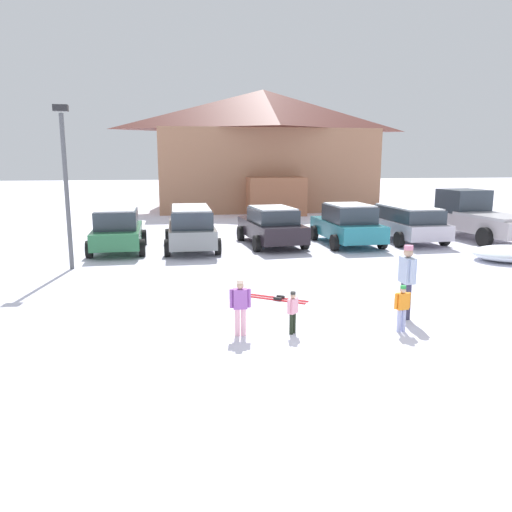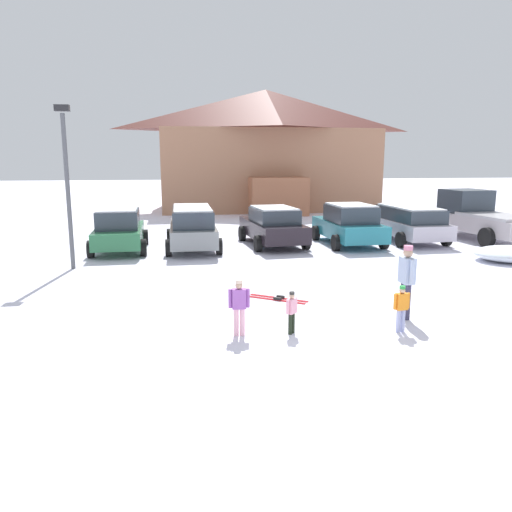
{
  "view_description": "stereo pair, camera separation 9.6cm",
  "coord_description": "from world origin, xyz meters",
  "px_view_note": "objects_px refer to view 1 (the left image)",
  "views": [
    {
      "loc": [
        -2.78,
        -7.33,
        3.54
      ],
      "look_at": [
        -0.79,
        5.21,
        1.06
      ],
      "focal_mm": 35.0,
      "sensor_mm": 36.0,
      "label": 1
    },
    {
      "loc": [
        -2.68,
        -7.35,
        3.54
      ],
      "look_at": [
        -0.79,
        5.21,
        1.06
      ],
      "focal_mm": 35.0,
      "sensor_mm": 36.0,
      "label": 2
    }
  ],
  "objects_px": {
    "parked_teal_hatchback": "(347,224)",
    "skier_child_in_pink_snowsuit": "(293,310)",
    "lamp_post": "(66,178)",
    "parked_silver_wagon": "(407,222)",
    "skier_child_in_purple_jacket": "(240,304)",
    "pickup_truck": "(475,217)",
    "parked_green_coupe": "(118,230)",
    "parked_black_sedan": "(271,226)",
    "plowed_snow_pile": "(510,253)",
    "skier_child_in_orange_jacket": "(402,306)",
    "parked_grey_wagon": "(191,226)",
    "skier_adult_in_blue_parka": "(407,277)",
    "pair_of_skis": "(278,299)",
    "ski_lodge": "(263,149)"
  },
  "relations": [
    {
      "from": "lamp_post",
      "to": "parked_black_sedan",
      "type": "bearing_deg",
      "value": 25.58
    },
    {
      "from": "parked_green_coupe",
      "to": "parked_grey_wagon",
      "type": "distance_m",
      "value": 2.82
    },
    {
      "from": "parked_black_sedan",
      "to": "skier_child_in_orange_jacket",
      "type": "xyz_separation_m",
      "value": [
        0.69,
        -10.86,
        -0.26
      ]
    },
    {
      "from": "parked_silver_wagon",
      "to": "skier_child_in_orange_jacket",
      "type": "height_order",
      "value": "parked_silver_wagon"
    },
    {
      "from": "parked_teal_hatchback",
      "to": "lamp_post",
      "type": "xyz_separation_m",
      "value": [
        -10.45,
        -3.12,
        2.08
      ]
    },
    {
      "from": "parked_green_coupe",
      "to": "lamp_post",
      "type": "distance_m",
      "value": 3.86
    },
    {
      "from": "ski_lodge",
      "to": "skier_child_in_purple_jacket",
      "type": "height_order",
      "value": "ski_lodge"
    },
    {
      "from": "parked_silver_wagon",
      "to": "skier_child_in_purple_jacket",
      "type": "xyz_separation_m",
      "value": [
        -8.63,
        -10.61,
        -0.19
      ]
    },
    {
      "from": "parked_grey_wagon",
      "to": "ski_lodge",
      "type": "bearing_deg",
      "value": 70.58
    },
    {
      "from": "parked_green_coupe",
      "to": "lamp_post",
      "type": "xyz_separation_m",
      "value": [
        -1.15,
        -3.03,
        2.09
      ]
    },
    {
      "from": "pair_of_skis",
      "to": "parked_silver_wagon",
      "type": "bearing_deg",
      "value": 47.85
    },
    {
      "from": "pickup_truck",
      "to": "skier_child_in_purple_jacket",
      "type": "distance_m",
      "value": 16.18
    },
    {
      "from": "parked_black_sedan",
      "to": "parked_silver_wagon",
      "type": "xyz_separation_m",
      "value": [
        5.98,
        0.04,
        0.03
      ]
    },
    {
      "from": "pickup_truck",
      "to": "skier_child_in_purple_jacket",
      "type": "bearing_deg",
      "value": -137.87
    },
    {
      "from": "parked_black_sedan",
      "to": "parked_silver_wagon",
      "type": "distance_m",
      "value": 5.98
    },
    {
      "from": "skier_adult_in_blue_parka",
      "to": "lamp_post",
      "type": "xyz_separation_m",
      "value": [
        -8.47,
        6.52,
        1.99
      ]
    },
    {
      "from": "ski_lodge",
      "to": "parked_green_coupe",
      "type": "height_order",
      "value": "ski_lodge"
    },
    {
      "from": "skier_child_in_orange_jacket",
      "to": "skier_child_in_pink_snowsuit",
      "type": "distance_m",
      "value": 2.27
    },
    {
      "from": "pair_of_skis",
      "to": "lamp_post",
      "type": "distance_m",
      "value": 8.05
    },
    {
      "from": "skier_child_in_pink_snowsuit",
      "to": "plowed_snow_pile",
      "type": "xyz_separation_m",
      "value": [
        9.31,
        6.14,
        -0.25
      ]
    },
    {
      "from": "skier_adult_in_blue_parka",
      "to": "parked_green_coupe",
      "type": "bearing_deg",
      "value": 127.46
    },
    {
      "from": "skier_adult_in_blue_parka",
      "to": "skier_child_in_orange_jacket",
      "type": "relative_size",
      "value": 1.69
    },
    {
      "from": "parked_green_coupe",
      "to": "skier_adult_in_blue_parka",
      "type": "xyz_separation_m",
      "value": [
        7.32,
        -9.55,
        0.1
      ]
    },
    {
      "from": "ski_lodge",
      "to": "parked_black_sedan",
      "type": "relative_size",
      "value": 3.29
    },
    {
      "from": "pickup_truck",
      "to": "skier_child_in_purple_jacket",
      "type": "height_order",
      "value": "pickup_truck"
    },
    {
      "from": "parked_green_coupe",
      "to": "parked_black_sedan",
      "type": "relative_size",
      "value": 0.89
    },
    {
      "from": "parked_silver_wagon",
      "to": "skier_child_in_pink_snowsuit",
      "type": "height_order",
      "value": "parked_silver_wagon"
    },
    {
      "from": "parked_teal_hatchback",
      "to": "ski_lodge",
      "type": "bearing_deg",
      "value": 92.86
    },
    {
      "from": "pickup_truck",
      "to": "parked_silver_wagon",
      "type": "bearing_deg",
      "value": -175.84
    },
    {
      "from": "parked_green_coupe",
      "to": "parked_grey_wagon",
      "type": "bearing_deg",
      "value": 0.33
    },
    {
      "from": "skier_child_in_orange_jacket",
      "to": "skier_adult_in_blue_parka",
      "type": "bearing_deg",
      "value": 60.13
    },
    {
      "from": "parked_teal_hatchback",
      "to": "skier_adult_in_blue_parka",
      "type": "xyz_separation_m",
      "value": [
        -1.98,
        -9.64,
        0.09
      ]
    },
    {
      "from": "lamp_post",
      "to": "skier_child_in_pink_snowsuit",
      "type": "bearing_deg",
      "value": -51.24
    },
    {
      "from": "ski_lodge",
      "to": "plowed_snow_pile",
      "type": "relative_size",
      "value": 5.78
    },
    {
      "from": "ski_lodge",
      "to": "parked_green_coupe",
      "type": "xyz_separation_m",
      "value": [
        -8.5,
        -16.12,
        -3.37
      ]
    },
    {
      "from": "parked_grey_wagon",
      "to": "parked_teal_hatchback",
      "type": "bearing_deg",
      "value": 0.66
    },
    {
      "from": "skier_child_in_pink_snowsuit",
      "to": "lamp_post",
      "type": "distance_m",
      "value": 9.46
    },
    {
      "from": "parked_black_sedan",
      "to": "parked_silver_wagon",
      "type": "height_order",
      "value": "parked_black_sedan"
    },
    {
      "from": "parked_teal_hatchback",
      "to": "skier_child_in_pink_snowsuit",
      "type": "bearing_deg",
      "value": -114.76
    },
    {
      "from": "skier_child_in_pink_snowsuit",
      "to": "pair_of_skis",
      "type": "distance_m",
      "value": 2.6
    },
    {
      "from": "parked_grey_wagon",
      "to": "skier_child_in_pink_snowsuit",
      "type": "bearing_deg",
      "value": -80.24
    },
    {
      "from": "pickup_truck",
      "to": "skier_adult_in_blue_parka",
      "type": "relative_size",
      "value": 3.52
    },
    {
      "from": "ski_lodge",
      "to": "pickup_truck",
      "type": "bearing_deg",
      "value": -65.53
    },
    {
      "from": "skier_child_in_pink_snowsuit",
      "to": "parked_silver_wagon",
      "type": "bearing_deg",
      "value": 54.68
    },
    {
      "from": "parked_black_sedan",
      "to": "parked_teal_hatchback",
      "type": "distance_m",
      "value": 3.18
    },
    {
      "from": "parked_grey_wagon",
      "to": "parked_black_sedan",
      "type": "height_order",
      "value": "parked_grey_wagon"
    },
    {
      "from": "parked_teal_hatchback",
      "to": "skier_child_in_pink_snowsuit",
      "type": "xyz_separation_m",
      "value": [
        -4.73,
        -10.25,
        -0.35
      ]
    },
    {
      "from": "pickup_truck",
      "to": "skier_adult_in_blue_parka",
      "type": "xyz_separation_m",
      "value": [
        -8.18,
        -10.3,
        -0.05
      ]
    },
    {
      "from": "ski_lodge",
      "to": "skier_child_in_purple_jacket",
      "type": "relative_size",
      "value": 13.14
    },
    {
      "from": "lamp_post",
      "to": "parked_teal_hatchback",
      "type": "bearing_deg",
      "value": 16.61
    }
  ]
}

